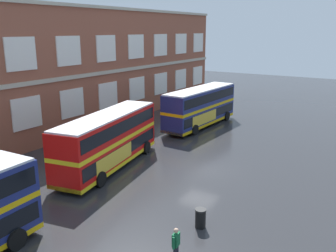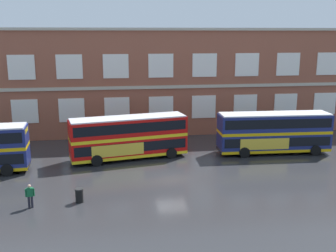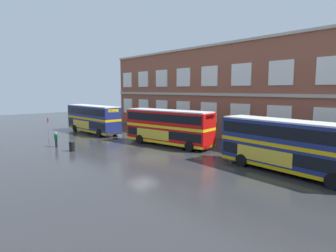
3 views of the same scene
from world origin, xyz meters
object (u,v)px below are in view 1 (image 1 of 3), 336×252
double_decker_middle (108,140)px  waiting_passenger (176,244)px  station_litter_bin (200,218)px  double_decker_far (200,106)px

double_decker_middle → waiting_passenger: double_decker_middle is taller
station_litter_bin → double_decker_far: bearing=27.5°
station_litter_bin → double_decker_middle: bearing=67.6°
double_decker_far → waiting_passenger: size_ratio=6.52×
double_decker_middle → double_decker_far: same height
waiting_passenger → station_litter_bin: bearing=8.3°
double_decker_middle → station_litter_bin: (-4.02, -9.78, -1.63)m
double_decker_middle → waiting_passenger: size_ratio=6.64×
waiting_passenger → double_decker_far: bearing=24.9°
waiting_passenger → station_litter_bin: 3.32m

